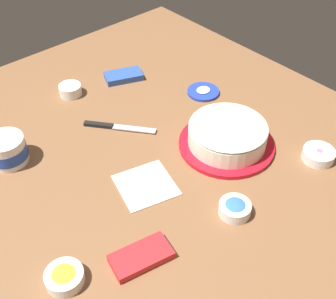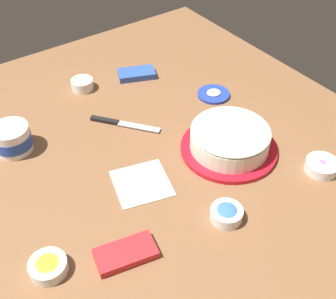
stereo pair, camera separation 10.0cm
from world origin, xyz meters
name	(u,v)px [view 1 (the left image)]	position (x,y,z in m)	size (l,w,h in m)	color
ground_plane	(135,165)	(0.00, 0.00, 0.00)	(1.54, 1.54, 0.00)	brown
frosted_cake	(227,135)	(-0.26, 0.12, 0.04)	(0.29, 0.29, 0.09)	red
frosting_tub	(7,150)	(0.26, -0.26, 0.04)	(0.11, 0.11, 0.08)	white
frosting_tub_lid	(203,92)	(-0.41, -0.13, 0.01)	(0.11, 0.11, 0.02)	#233DAD
spreading_knife	(113,126)	(-0.05, -0.18, 0.01)	(0.16, 0.20, 0.01)	silver
sprinkle_bowl_yellow	(64,277)	(0.35, 0.19, 0.02)	(0.09, 0.09, 0.04)	white
sprinkle_bowl_pink	(318,154)	(-0.42, 0.34, 0.02)	(0.09, 0.09, 0.03)	white
sprinkle_bowl_blue	(235,208)	(-0.08, 0.31, 0.02)	(0.08, 0.08, 0.04)	white
sprinkle_bowl_orange	(70,90)	(-0.05, -0.43, 0.02)	(0.08, 0.08, 0.04)	white
candy_box_lower	(141,257)	(0.19, 0.26, 0.01)	(0.14, 0.07, 0.02)	red
candy_box_upper	(124,76)	(-0.25, -0.39, 0.01)	(0.13, 0.07, 0.02)	#2D51B2
paper_napkin	(146,185)	(0.03, 0.08, 0.00)	(0.15, 0.15, 0.01)	white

